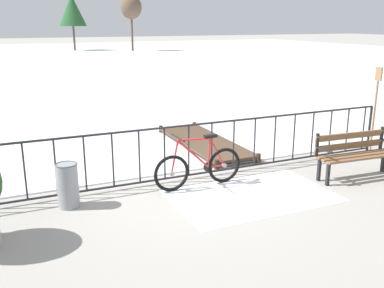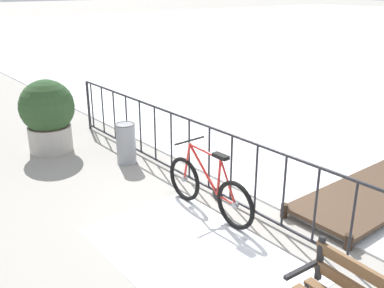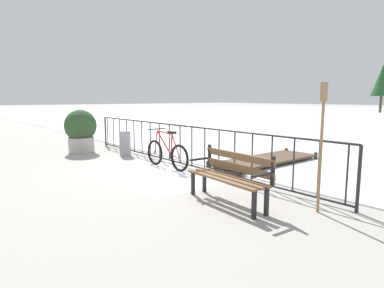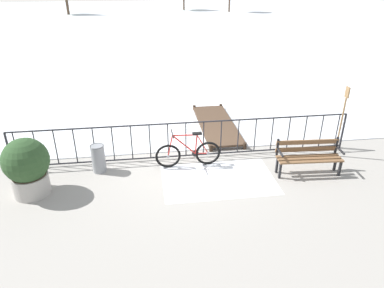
{
  "view_description": "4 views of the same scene",
  "coord_description": "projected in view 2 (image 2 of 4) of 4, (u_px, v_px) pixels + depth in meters",
  "views": [
    {
      "loc": [
        -3.14,
        -7.12,
        2.88
      ],
      "look_at": [
        -0.29,
        -0.8,
        0.93
      ],
      "focal_mm": 40.76,
      "sensor_mm": 36.0,
      "label": 1
    },
    {
      "loc": [
        4.1,
        -3.98,
        3.01
      ],
      "look_at": [
        -0.63,
        -0.21,
        0.79
      ],
      "focal_mm": 40.91,
      "sensor_mm": 36.0,
      "label": 2
    },
    {
      "loc": [
        6.64,
        -5.02,
        1.75
      ],
      "look_at": [
        0.69,
        -0.17,
        0.66
      ],
      "focal_mm": 30.55,
      "sensor_mm": 36.0,
      "label": 3
    },
    {
      "loc": [
        -1.01,
        -8.39,
        4.62
      ],
      "look_at": [
        0.11,
        -0.42,
        0.63
      ],
      "focal_mm": 32.75,
      "sensor_mm": 36.0,
      "label": 4
    }
  ],
  "objects": [
    {
      "name": "railing_fence",
      "position": [
        231.0,
        168.0,
        6.18
      ],
      "size": [
        9.06,
        0.06,
        1.07
      ],
      "color": "#232328",
      "rests_on": "ground"
    },
    {
      "name": "planter_with_shrub",
      "position": [
        48.0,
        114.0,
        8.15
      ],
      "size": [
        1.01,
        1.01,
        1.38
      ],
      "color": "#ADA8A0",
      "rests_on": "ground"
    },
    {
      "name": "wooden_dock",
      "position": [
        381.0,
        189.0,
        6.55
      ],
      "size": [
        1.1,
        3.36,
        0.2
      ],
      "color": "#4C3828",
      "rests_on": "ground"
    },
    {
      "name": "snow_patch",
      "position": [
        194.0,
        253.0,
        5.19
      ],
      "size": [
        2.75,
        1.74,
        0.01
      ],
      "primitive_type": "cube",
      "color": "white",
      "rests_on": "ground"
    },
    {
      "name": "trash_bin",
      "position": [
        126.0,
        143.0,
        7.7
      ],
      "size": [
        0.35,
        0.35,
        0.73
      ],
      "color": "gray",
      "rests_on": "ground"
    },
    {
      "name": "bicycle_near_railing",
      "position": [
        208.0,
        189.0,
        5.99
      ],
      "size": [
        1.71,
        0.52,
        0.97
      ],
      "color": "black",
      "rests_on": "ground"
    },
    {
      "name": "ground_plane",
      "position": [
        230.0,
        203.0,
        6.38
      ],
      "size": [
        160.0,
        160.0,
        0.0
      ],
      "primitive_type": "plane",
      "color": "#9E9991"
    }
  ]
}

